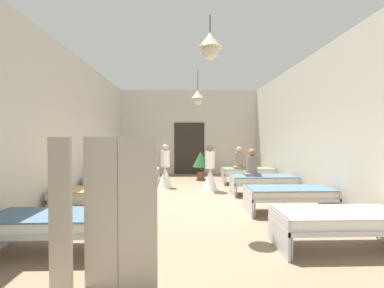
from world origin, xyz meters
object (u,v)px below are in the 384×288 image
(bed_right_row_0, at_px, (339,220))
(patient_seated_secondary, at_px, (252,166))
(bed_right_row_1, at_px, (289,194))
(bed_right_row_2, at_px, (263,180))
(nurse_mid_aisle, at_px, (165,172))
(patient_seated_primary, at_px, (239,160))
(bed_left_row_0, at_px, (57,223))
(bed_left_row_1, at_px, (99,195))
(bed_left_row_3, at_px, (133,172))
(bed_right_row_3, at_px, (248,172))
(bed_left_row_2, at_px, (120,181))
(nurse_near_aisle, at_px, (210,174))
(privacy_screen, at_px, (100,215))
(potted_plant, at_px, (201,161))

(bed_right_row_0, distance_m, patient_seated_secondary, 3.84)
(bed_right_row_1, bearing_deg, bed_right_row_0, -90.00)
(bed_right_row_2, relative_size, nurse_mid_aisle, 1.28)
(patient_seated_primary, bearing_deg, patient_seated_secondary, -90.00)
(bed_left_row_0, height_order, bed_right_row_1, same)
(bed_right_row_0, xyz_separation_m, bed_left_row_1, (-4.22, 1.90, 0.00))
(bed_left_row_0, bearing_deg, bed_left_row_3, 90.00)
(bed_left_row_1, distance_m, bed_right_row_3, 5.68)
(bed_left_row_2, relative_size, bed_right_row_2, 1.00)
(nurse_near_aisle, bearing_deg, bed_left_row_0, 130.73)
(bed_left_row_3, xyz_separation_m, bed_right_row_3, (4.22, 0.00, 0.00))
(bed_right_row_1, relative_size, nurse_mid_aisle, 1.28)
(nurse_mid_aisle, xyz_separation_m, patient_seated_secondary, (2.65, -1.27, 0.34))
(bed_right_row_0, relative_size, privacy_screen, 1.12)
(bed_right_row_1, relative_size, bed_right_row_3, 1.00)
(bed_right_row_1, height_order, potted_plant, potted_plant)
(bed_left_row_0, relative_size, bed_left_row_3, 1.00)
(bed_left_row_1, height_order, patient_seated_secondary, patient_seated_secondary)
(bed_left_row_2, distance_m, potted_plant, 3.85)
(bed_left_row_2, relative_size, patient_seated_primary, 2.38)
(bed_right_row_2, height_order, potted_plant, potted_plant)
(patient_seated_primary, distance_m, patient_seated_secondary, 1.80)
(bed_left_row_1, bearing_deg, bed_left_row_0, -90.00)
(nurse_near_aisle, height_order, patient_seated_primary, nurse_near_aisle)
(bed_right_row_0, bearing_deg, bed_right_row_2, 90.00)
(bed_left_row_1, height_order, nurse_near_aisle, nurse_near_aisle)
(bed_right_row_1, distance_m, patient_seated_secondary, 1.98)
(potted_plant, bearing_deg, patient_seated_secondary, -65.04)
(bed_right_row_3, xyz_separation_m, nurse_mid_aisle, (-3.00, -0.63, 0.09))
(bed_left_row_0, distance_m, patient_seated_primary, 6.82)
(bed_left_row_0, bearing_deg, nurse_mid_aisle, 76.43)
(bed_left_row_0, xyz_separation_m, patient_seated_secondary, (3.87, 3.80, 0.43))
(bed_right_row_0, relative_size, patient_seated_primary, 2.38)
(bed_left_row_0, bearing_deg, bed_left_row_2, 90.00)
(patient_seated_primary, bearing_deg, bed_right_row_3, 15.75)
(bed_left_row_1, bearing_deg, bed_right_row_3, 41.98)
(bed_right_row_0, relative_size, bed_right_row_1, 1.00)
(bed_left_row_0, bearing_deg, bed_right_row_0, 0.00)
(bed_right_row_0, height_order, patient_seated_primary, patient_seated_primary)
(bed_right_row_3, bearing_deg, bed_right_row_2, -90.00)
(bed_right_row_0, relative_size, bed_left_row_1, 1.00)
(bed_left_row_0, height_order, bed_right_row_2, same)
(bed_left_row_0, height_order, nurse_mid_aisle, nurse_mid_aisle)
(potted_plant, bearing_deg, bed_right_row_3, -29.93)
(nurse_near_aisle, relative_size, patient_seated_secondary, 1.86)
(bed_left_row_2, bearing_deg, bed_right_row_3, 24.22)
(bed_right_row_3, distance_m, nurse_near_aisle, 1.90)
(bed_left_row_0, xyz_separation_m, potted_plant, (2.54, 6.67, 0.33))
(bed_left_row_1, bearing_deg, bed_right_row_0, -24.22)
(patient_seated_secondary, relative_size, privacy_screen, 0.47)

